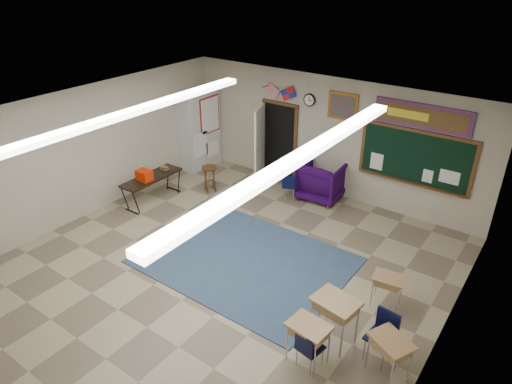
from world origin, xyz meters
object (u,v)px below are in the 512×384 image
Objects in this scene: folding_table at (152,188)px; wooden_stool at (210,179)px; wingback_armchair at (322,180)px; student_desk_front_left at (334,318)px; student_desk_front_right at (387,290)px.

folding_table is 2.39× the size of wooden_stool.
wingback_armchair reaches higher than student_desk_front_left.
student_desk_front_left is at bearing -15.75° from folding_table.
student_desk_front_right is 0.92× the size of wooden_stool.
wooden_stool is (-5.05, 2.85, -0.11)m from student_desk_front_left.
student_desk_front_left reaches higher than student_desk_front_right.
wooden_stool is (-5.42, 1.57, 0.00)m from student_desk_front_right.
folding_table is at bearing 34.67° from wingback_armchair.
wooden_stool is at bearing 155.60° from student_desk_front_right.
folding_table reaches higher than wooden_stool.
student_desk_front_left is at bearing -114.28° from student_desk_front_right.
wooden_stool is at bearing 24.70° from wingback_armchair.
student_desk_front_left reaches higher than wooden_stool.
wooden_stool reaches higher than student_desk_front_right.
student_desk_front_right is 6.22m from folding_table.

